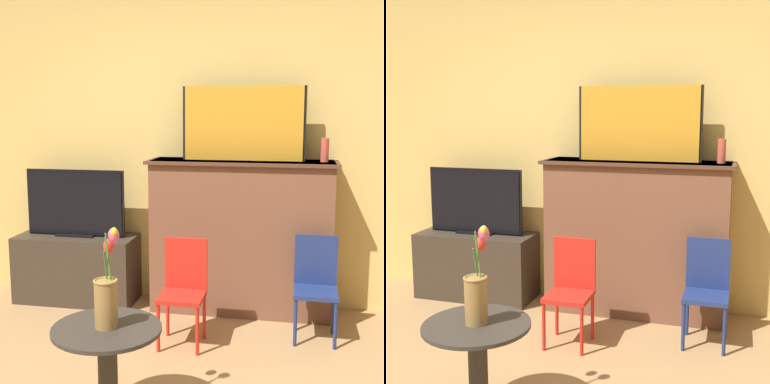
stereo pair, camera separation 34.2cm
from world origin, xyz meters
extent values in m
cube|color=#E0BC66|center=(0.00, 2.13, 1.35)|extent=(8.00, 0.06, 2.70)
cube|color=brown|center=(0.26, 1.91, 0.60)|extent=(1.39, 0.38, 1.20)
cube|color=#503123|center=(0.26, 1.90, 1.19)|extent=(1.45, 0.42, 0.02)
cube|color=black|center=(0.26, 1.92, 1.48)|extent=(0.94, 0.02, 0.56)
cube|color=orange|center=(0.26, 1.91, 1.48)|extent=(0.90, 0.02, 0.56)
cylinder|color=#CC4C3D|center=(0.87, 1.91, 1.29)|extent=(0.06, 0.06, 0.18)
cube|color=#382D23|center=(-1.10, 1.87, 0.28)|extent=(0.99, 0.41, 0.55)
cube|color=black|center=(-1.10, 1.87, 0.56)|extent=(0.32, 0.12, 0.01)
cube|color=black|center=(-1.10, 1.88, 0.83)|extent=(0.83, 0.02, 0.55)
cube|color=black|center=(-1.10, 1.87, 0.83)|extent=(0.80, 0.02, 0.52)
cylinder|color=red|center=(-0.19, 1.06, 0.16)|extent=(0.02, 0.02, 0.33)
cylinder|color=red|center=(0.07, 1.06, 0.16)|extent=(0.02, 0.02, 0.33)
cylinder|color=red|center=(-0.19, 1.32, 0.16)|extent=(0.02, 0.02, 0.33)
cylinder|color=red|center=(0.07, 1.32, 0.16)|extent=(0.02, 0.02, 0.33)
cube|color=red|center=(-0.06, 1.19, 0.34)|extent=(0.30, 0.30, 0.03)
cube|color=red|center=(-0.06, 1.32, 0.54)|extent=(0.30, 0.02, 0.36)
cylinder|color=navy|center=(0.69, 1.32, 0.16)|extent=(0.02, 0.02, 0.33)
cylinder|color=navy|center=(0.95, 1.32, 0.16)|extent=(0.02, 0.02, 0.33)
cylinder|color=navy|center=(0.69, 1.58, 0.16)|extent=(0.02, 0.02, 0.33)
cylinder|color=navy|center=(0.95, 1.58, 0.16)|extent=(0.02, 0.02, 0.33)
cube|color=navy|center=(0.82, 1.45, 0.34)|extent=(0.30, 0.30, 0.03)
cube|color=navy|center=(0.82, 1.59, 0.54)|extent=(0.30, 0.02, 0.36)
cylinder|color=#332D28|center=(-0.22, 0.20, 0.25)|extent=(0.10, 0.10, 0.51)
cylinder|color=#332D28|center=(-0.22, 0.20, 0.52)|extent=(0.55, 0.55, 0.02)
cylinder|color=olive|center=(-0.22, 0.20, 0.64)|extent=(0.11, 0.11, 0.24)
torus|color=olive|center=(-0.22, 0.20, 0.76)|extent=(0.12, 0.12, 0.01)
cylinder|color=#477A2D|center=(-0.21, 0.22, 0.83)|extent=(0.03, 0.03, 0.30)
ellipsoid|color=#E0517A|center=(-0.19, 0.24, 0.98)|extent=(0.06, 0.06, 0.08)
cylinder|color=#477A2D|center=(-0.23, 0.22, 0.80)|extent=(0.02, 0.09, 0.23)
ellipsoid|color=red|center=(-0.24, 0.30, 0.91)|extent=(0.05, 0.05, 0.07)
cylinder|color=#477A2D|center=(-0.21, 0.21, 0.84)|extent=(0.03, 0.02, 0.32)
ellipsoid|color=gold|center=(-0.19, 0.23, 1.00)|extent=(0.04, 0.04, 0.05)
camera|label=1|loc=(0.67, -2.17, 1.59)|focal=50.00mm
camera|label=2|loc=(1.00, -2.08, 1.59)|focal=50.00mm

